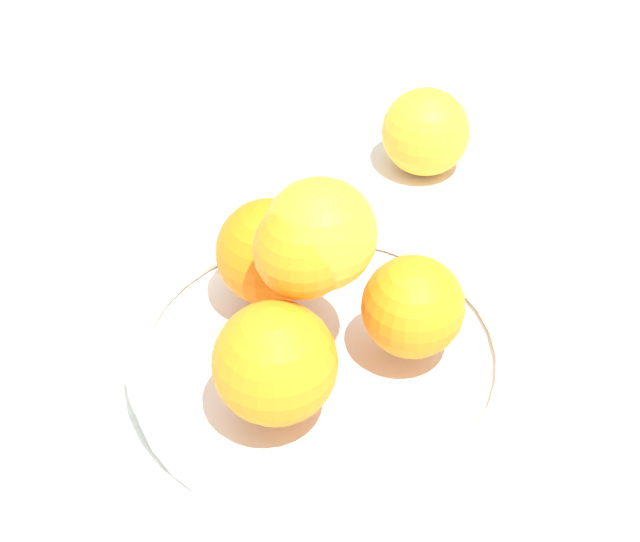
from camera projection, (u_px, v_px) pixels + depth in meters
The scene contains 4 objects.
ground_plane at pixel (320, 374), 0.76m from camera, with size 4.00×4.00×0.00m, color silver.
fruit_bowl at pixel (320, 359), 0.75m from camera, with size 0.27×0.27×0.03m.
orange_pile at pixel (310, 285), 0.70m from camera, with size 0.18×0.18×0.14m.
stray_orange at pixel (426, 132), 0.92m from camera, with size 0.08×0.08×0.08m, color orange.
Camera 1 is at (0.12, -0.51, 0.56)m, focal length 60.00 mm.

